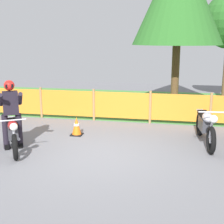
% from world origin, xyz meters
% --- Properties ---
extents(ground, '(24.00, 24.00, 0.02)m').
position_xyz_m(ground, '(0.00, 0.00, -0.01)').
color(ground, slate).
extents(grass_verge, '(24.00, 6.20, 0.01)m').
position_xyz_m(grass_verge, '(0.00, 6.10, 0.01)').
color(grass_verge, '#4C8C3D').
rests_on(grass_verge, ground).
extents(barrier_fence, '(9.31, 0.08, 1.05)m').
position_xyz_m(barrier_fence, '(-0.00, 3.01, 0.54)').
color(barrier_fence, '#997547').
rests_on(barrier_fence, ground).
extents(motorcycle_lead, '(0.62, 2.12, 1.00)m').
position_xyz_m(motorcycle_lead, '(2.47, 1.22, 0.49)').
color(motorcycle_lead, black).
rests_on(motorcycle_lead, ground).
extents(motorcycle_trailing, '(1.08, 1.70, 0.91)m').
position_xyz_m(motorcycle_trailing, '(-2.11, -0.18, 0.44)').
color(motorcycle_trailing, black).
rests_on(motorcycle_trailing, ground).
extents(rider_trailing, '(0.71, 0.79, 1.69)m').
position_xyz_m(rider_trailing, '(-2.22, -0.00, 0.95)').
color(rider_trailing, black).
rests_on(rider_trailing, ground).
extents(traffic_cone, '(0.32, 0.32, 0.53)m').
position_xyz_m(traffic_cone, '(-0.99, 1.32, 0.26)').
color(traffic_cone, black).
rests_on(traffic_cone, ground).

